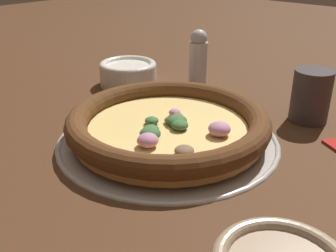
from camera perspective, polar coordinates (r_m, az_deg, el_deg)
ground_plane at (r=0.58m, az=0.00°, el=-2.06°), size 3.00×3.00×0.00m
pizza_tray at (r=0.58m, az=0.00°, el=-1.82°), size 0.33×0.33×0.01m
pizza at (r=0.57m, az=0.02°, el=0.30°), size 0.30×0.30×0.04m
bowl_near at (r=0.81m, az=-5.80°, el=7.72°), size 0.12×0.12×0.05m
drinking_cup at (r=0.67m, az=20.03°, el=4.13°), size 0.06×0.06×0.09m
pepper_shaker at (r=0.80m, az=4.42°, el=9.76°), size 0.04×0.04×0.11m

